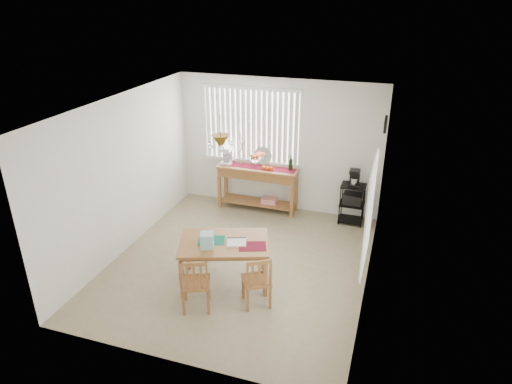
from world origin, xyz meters
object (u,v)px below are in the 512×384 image
(wire_cart, at_px, (352,200))
(sideboard, at_px, (258,178))
(dining_table, at_px, (224,247))
(chair_left, at_px, (196,284))
(cart_items, at_px, (355,178))
(chair_right, at_px, (257,281))

(wire_cart, bearing_deg, sideboard, 179.83)
(dining_table, height_order, chair_left, chair_left)
(cart_items, distance_m, chair_left, 3.72)
(sideboard, relative_size, cart_items, 5.05)
(sideboard, height_order, cart_items, cart_items)
(sideboard, distance_m, wire_cart, 1.87)
(wire_cart, distance_m, chair_left, 3.67)
(cart_items, relative_size, chair_right, 0.39)
(sideboard, distance_m, dining_table, 2.56)
(sideboard, xyz_separation_m, chair_right, (0.93, -2.92, -0.28))
(cart_items, xyz_separation_m, chair_right, (-0.93, -2.92, -0.52))
(chair_right, bearing_deg, dining_table, 149.19)
(dining_table, relative_size, chair_right, 1.86)
(sideboard, bearing_deg, chair_right, -72.42)
(cart_items, height_order, chair_right, cart_items)
(wire_cart, height_order, cart_items, cart_items)
(dining_table, relative_size, chair_left, 1.78)
(wire_cart, relative_size, cart_items, 2.43)
(sideboard, bearing_deg, wire_cart, -0.17)
(wire_cart, xyz_separation_m, chair_right, (-0.93, -2.92, -0.07))
(wire_cart, bearing_deg, chair_right, -107.72)
(cart_items, height_order, dining_table, cart_items)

